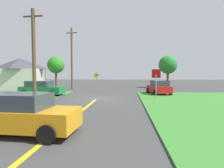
{
  "coord_description": "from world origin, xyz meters",
  "views": [
    {
      "loc": [
        2.92,
        -17.96,
        2.39
      ],
      "look_at": [
        1.08,
        4.44,
        1.16
      ],
      "focal_mm": 30.05,
      "sensor_mm": 36.0,
      "label": 1
    }
  ],
  "objects": [
    {
      "name": "parked_car_near_building",
      "position": [
        -6.32,
        1.54,
        0.81
      ],
      "size": [
        4.59,
        2.31,
        1.62
      ],
      "rotation": [
        0.0,
        0.0,
        -0.04
      ],
      "color": "#196B33",
      "rests_on": "ground"
    },
    {
      "name": "lane_stripe_center",
      "position": [
        0.0,
        -8.0,
        0.01
      ],
      "size": [
        0.2,
        14.0,
        0.01
      ],
      "primitive_type": "cube",
      "color": "yellow",
      "rests_on": "ground"
    },
    {
      "name": "ground_plane",
      "position": [
        0.0,
        0.0,
        0.0
      ],
      "size": [
        120.0,
        120.0,
        0.0
      ],
      "primitive_type": "plane",
      "color": "#3E3E3E"
    },
    {
      "name": "car_behind_on_main_road",
      "position": [
        -1.27,
        -10.96,
        0.81
      ],
      "size": [
        4.48,
        2.2,
        1.62
      ],
      "rotation": [
        0.0,
        0.0,
        -0.06
      ],
      "color": "orange",
      "rests_on": "ground"
    },
    {
      "name": "utility_pole_near",
      "position": [
        -5.16,
        -2.27,
        4.08
      ],
      "size": [
        1.8,
        0.32,
        7.95
      ],
      "color": "brown",
      "rests_on": "ground"
    },
    {
      "name": "oak_tree_left",
      "position": [
        9.67,
        14.18,
        3.88
      ],
      "size": [
        3.07,
        3.07,
        5.45
      ],
      "color": "brown",
      "rests_on": "ground"
    },
    {
      "name": "pine_tree_center",
      "position": [
        -9.21,
        13.09,
        3.85
      ],
      "size": [
        2.88,
        2.88,
        5.32
      ],
      "color": "brown",
      "rests_on": "ground"
    },
    {
      "name": "direction_sign",
      "position": [
        -1.36,
        7.62,
        1.67
      ],
      "size": [
        0.91,
        0.08,
        2.68
      ],
      "color": "slate",
      "rests_on": "ground"
    },
    {
      "name": "barn",
      "position": [
        -13.32,
        9.23,
        2.37
      ],
      "size": [
        7.06,
        6.38,
        4.74
      ],
      "color": "beige",
      "rests_on": "ground"
    },
    {
      "name": "stop_sign",
      "position": [
        5.5,
        -0.82,
        1.98
      ],
      "size": [
        0.77,
        0.19,
        2.8
      ],
      "rotation": [
        0.0,
        0.0,
        2.94
      ],
      "color": "#9EA0A8",
      "rests_on": "ground"
    },
    {
      "name": "car_on_crossroad",
      "position": [
        6.54,
        3.96,
        0.8
      ],
      "size": [
        2.54,
        4.08,
        1.62
      ],
      "rotation": [
        0.0,
        0.0,
        1.77
      ],
      "color": "red",
      "rests_on": "ground"
    },
    {
      "name": "utility_pole_mid",
      "position": [
        -5.62,
        10.36,
        4.81
      ],
      "size": [
        1.79,
        0.42,
        9.37
      ],
      "color": "brown",
      "rests_on": "ground"
    }
  ]
}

